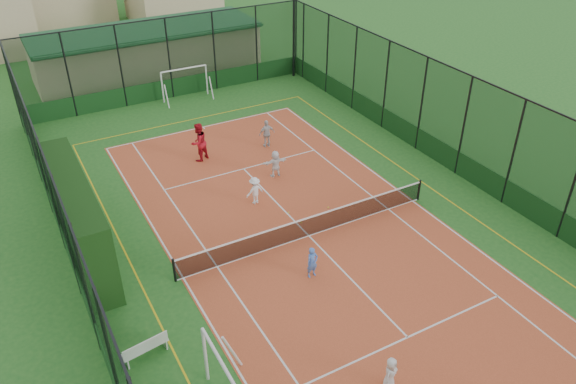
{
  "coord_description": "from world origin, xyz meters",
  "views": [
    {
      "loc": [
        -9.81,
        -15.98,
        13.97
      ],
      "look_at": [
        -0.02,
        1.77,
        1.2
      ],
      "focal_mm": 35.0,
      "sensor_mm": 36.0,
      "label": 1
    }
  ],
  "objects_px": {
    "child_far_left": "(255,191)",
    "child_far_back": "(275,164)",
    "child_near_left": "(390,373)",
    "clubhouse": "(147,51)",
    "coach": "(199,142)",
    "floodlight_ne": "(294,16)",
    "child_far_right": "(267,134)",
    "white_bench": "(145,347)",
    "child_near_mid": "(312,262)",
    "futsal_goal_far": "(185,84)"
  },
  "relations": [
    {
      "from": "child_far_left",
      "to": "child_far_back",
      "type": "distance_m",
      "value": 2.58
    },
    {
      "from": "child_near_left",
      "to": "clubhouse",
      "type": "bearing_deg",
      "value": 58.27
    },
    {
      "from": "child_near_left",
      "to": "coach",
      "type": "height_order",
      "value": "coach"
    },
    {
      "from": "floodlight_ne",
      "to": "clubhouse",
      "type": "height_order",
      "value": "floodlight_ne"
    },
    {
      "from": "floodlight_ne",
      "to": "child_far_right",
      "type": "xyz_separation_m",
      "value": [
        -6.46,
        -8.59,
        -3.36
      ]
    },
    {
      "from": "coach",
      "to": "child_far_back",
      "type": "bearing_deg",
      "value": 103.62
    },
    {
      "from": "child_far_left",
      "to": "clubhouse",
      "type": "bearing_deg",
      "value": -100.52
    },
    {
      "from": "white_bench",
      "to": "child_near_mid",
      "type": "bearing_deg",
      "value": -1.77
    },
    {
      "from": "clubhouse",
      "to": "child_near_mid",
      "type": "distance_m",
      "value": 24.25
    },
    {
      "from": "child_far_left",
      "to": "coach",
      "type": "height_order",
      "value": "coach"
    },
    {
      "from": "clubhouse",
      "to": "coach",
      "type": "bearing_deg",
      "value": -96.47
    },
    {
      "from": "floodlight_ne",
      "to": "child_near_left",
      "type": "height_order",
      "value": "floodlight_ne"
    },
    {
      "from": "clubhouse",
      "to": "child_far_left",
      "type": "xyz_separation_m",
      "value": [
        -0.86,
        -18.66,
        -0.91
      ]
    },
    {
      "from": "white_bench",
      "to": "coach",
      "type": "bearing_deg",
      "value": 52.53
    },
    {
      "from": "futsal_goal_far",
      "to": "coach",
      "type": "height_order",
      "value": "coach"
    },
    {
      "from": "floodlight_ne",
      "to": "clubhouse",
      "type": "xyz_separation_m",
      "value": [
        -8.6,
        5.4,
        -2.55
      ]
    },
    {
      "from": "child_near_mid",
      "to": "child_far_left",
      "type": "relative_size",
      "value": 0.98
    },
    {
      "from": "floodlight_ne",
      "to": "futsal_goal_far",
      "type": "relative_size",
      "value": 2.75
    },
    {
      "from": "white_bench",
      "to": "child_far_right",
      "type": "height_order",
      "value": "child_far_right"
    },
    {
      "from": "floodlight_ne",
      "to": "clubhouse",
      "type": "relative_size",
      "value": 0.54
    },
    {
      "from": "clubhouse",
      "to": "child_near_mid",
      "type": "relative_size",
      "value": 11.87
    },
    {
      "from": "floodlight_ne",
      "to": "futsal_goal_far",
      "type": "xyz_separation_m",
      "value": [
        -7.95,
        -0.18,
        -3.16
      ]
    },
    {
      "from": "floodlight_ne",
      "to": "child_near_mid",
      "type": "bearing_deg",
      "value": -117.48
    },
    {
      "from": "futsal_goal_far",
      "to": "child_far_left",
      "type": "distance_m",
      "value": 13.17
    },
    {
      "from": "child_far_left",
      "to": "coach",
      "type": "bearing_deg",
      "value": -90.02
    },
    {
      "from": "child_near_left",
      "to": "child_near_mid",
      "type": "distance_m",
      "value": 5.5
    },
    {
      "from": "futsal_goal_far",
      "to": "child_far_left",
      "type": "height_order",
      "value": "futsal_goal_far"
    },
    {
      "from": "futsal_goal_far",
      "to": "child_near_left",
      "type": "height_order",
      "value": "futsal_goal_far"
    },
    {
      "from": "child_far_right",
      "to": "clubhouse",
      "type": "bearing_deg",
      "value": -77.3
    },
    {
      "from": "child_far_right",
      "to": "coach",
      "type": "height_order",
      "value": "coach"
    },
    {
      "from": "child_near_left",
      "to": "child_far_left",
      "type": "height_order",
      "value": "child_far_left"
    },
    {
      "from": "child_far_left",
      "to": "child_far_right",
      "type": "relative_size",
      "value": 0.87
    },
    {
      "from": "white_bench",
      "to": "child_near_left",
      "type": "distance_m",
      "value": 7.63
    },
    {
      "from": "child_near_left",
      "to": "child_far_back",
      "type": "relative_size",
      "value": 0.87
    },
    {
      "from": "floodlight_ne",
      "to": "child_far_back",
      "type": "xyz_separation_m",
      "value": [
        -7.52,
        -11.56,
        -3.44
      ]
    },
    {
      "from": "child_far_left",
      "to": "child_far_right",
      "type": "bearing_deg",
      "value": -130.57
    },
    {
      "from": "floodlight_ne",
      "to": "child_near_left",
      "type": "bearing_deg",
      "value": -113.13
    },
    {
      "from": "child_near_left",
      "to": "coach",
      "type": "distance_m",
      "value": 16.03
    },
    {
      "from": "clubhouse",
      "to": "futsal_goal_far",
      "type": "distance_m",
      "value": 5.66
    },
    {
      "from": "floodlight_ne",
      "to": "child_near_mid",
      "type": "distance_m",
      "value": 21.48
    },
    {
      "from": "child_near_mid",
      "to": "child_far_left",
      "type": "xyz_separation_m",
      "value": [
        0.32,
        5.54,
        0.02
      ]
    },
    {
      "from": "floodlight_ne",
      "to": "child_far_left",
      "type": "relative_size",
      "value": 6.29
    },
    {
      "from": "child_far_right",
      "to": "child_far_back",
      "type": "height_order",
      "value": "child_far_right"
    },
    {
      "from": "child_near_mid",
      "to": "child_far_back",
      "type": "distance_m",
      "value": 7.59
    },
    {
      "from": "child_near_left",
      "to": "child_far_right",
      "type": "bearing_deg",
      "value": 47.69
    },
    {
      "from": "child_far_left",
      "to": "coach",
      "type": "xyz_separation_m",
      "value": [
        -0.69,
        5.01,
        0.35
      ]
    },
    {
      "from": "child_near_left",
      "to": "child_far_left",
      "type": "distance_m",
      "value": 11.05
    },
    {
      "from": "clubhouse",
      "to": "child_far_right",
      "type": "xyz_separation_m",
      "value": [
        2.14,
        -13.99,
        -0.81
      ]
    },
    {
      "from": "child_far_left",
      "to": "child_far_back",
      "type": "relative_size",
      "value": 0.97
    },
    {
      "from": "floodlight_ne",
      "to": "child_far_left",
      "type": "bearing_deg",
      "value": -125.48
    }
  ]
}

